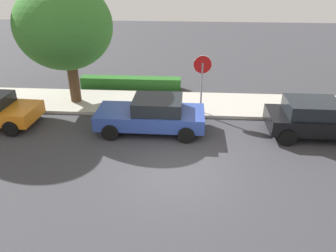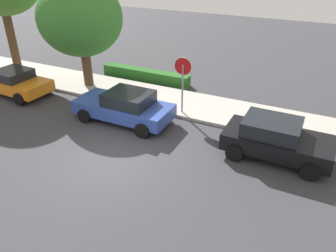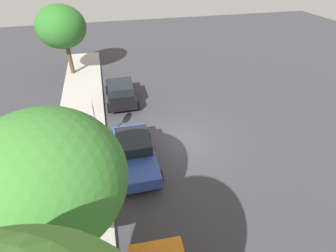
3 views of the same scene
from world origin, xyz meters
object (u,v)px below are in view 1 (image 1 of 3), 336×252
Objects in this scene: fire_hydrant at (134,106)px; stop_sign at (202,74)px; street_tree_near_corner at (64,26)px; parked_car_black at (315,118)px; parked_car_blue at (152,114)px.

stop_sign is at bearing 2.36° from fire_hydrant.
stop_sign is 0.49× the size of street_tree_near_corner.
street_tree_near_corner is 7.89× the size of fire_hydrant.
parked_car_black is 0.68× the size of street_tree_near_corner.
stop_sign is 6.53m from street_tree_near_corner.
street_tree_near_corner is at bearing 160.59° from fire_hydrant.
parked_car_blue reaches higher than fire_hydrant.
parked_car_blue is at bearing -139.46° from stop_sign.
street_tree_near_corner reaches higher than stop_sign.
stop_sign is at bearing -9.20° from street_tree_near_corner.
street_tree_near_corner is (-4.20, 2.71, 2.95)m from parked_car_blue.
stop_sign is 4.90m from parked_car_black.
parked_car_black reaches higher than fire_hydrant.
parked_car_black is (4.46, -1.68, -1.14)m from stop_sign.
stop_sign reaches higher than parked_car_blue.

